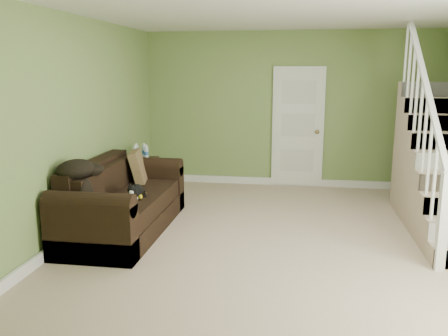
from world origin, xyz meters
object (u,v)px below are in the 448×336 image
(banana, at_px, (140,196))
(side_table, at_px, (143,179))
(sofa, at_px, (121,205))
(cat, at_px, (135,191))

(banana, bearing_deg, side_table, 79.70)
(sofa, bearing_deg, side_table, 97.78)
(side_table, bearing_deg, cat, -74.28)
(sofa, relative_size, side_table, 2.55)
(sofa, relative_size, banana, 10.47)
(sofa, distance_m, side_table, 1.40)
(side_table, bearing_deg, sofa, -82.22)
(banana, bearing_deg, sofa, 123.40)
(sofa, distance_m, cat, 0.37)
(side_table, xyz_separation_m, banana, (0.49, -1.55, 0.18))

